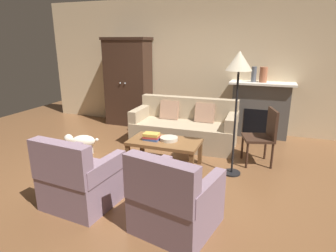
{
  "coord_description": "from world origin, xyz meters",
  "views": [
    {
      "loc": [
        1.72,
        -3.67,
        1.9
      ],
      "look_at": [
        0.17,
        0.59,
        0.55
      ],
      "focal_mm": 30.47,
      "sensor_mm": 36.0,
      "label": 1
    }
  ],
  "objects_px": {
    "armchair_near_left": "(80,181)",
    "armchair_near_right": "(175,202)",
    "floor_lamp": "(239,69)",
    "fireplace": "(260,109)",
    "couch": "(185,128)",
    "fruit_bowl": "(169,139)",
    "coffee_table": "(165,144)",
    "armoire": "(128,82)",
    "mantel_vase_slate": "(254,74)",
    "side_chair_wooden": "(264,133)",
    "book_stack": "(151,136)",
    "dog": "(81,142)",
    "mantel_vase_terracotta": "(263,75)"
  },
  "relations": [
    {
      "from": "fruit_bowl",
      "to": "armchair_near_left",
      "type": "xyz_separation_m",
      "value": [
        -0.61,
        -1.43,
        -0.13
      ]
    },
    {
      "from": "armoire",
      "to": "mantel_vase_slate",
      "type": "bearing_deg",
      "value": 1.24
    },
    {
      "from": "couch",
      "to": "side_chair_wooden",
      "type": "bearing_deg",
      "value": -17.5
    },
    {
      "from": "side_chair_wooden",
      "to": "floor_lamp",
      "type": "relative_size",
      "value": 0.51
    },
    {
      "from": "book_stack",
      "to": "mantel_vase_terracotta",
      "type": "relative_size",
      "value": 0.85
    },
    {
      "from": "side_chair_wooden",
      "to": "dog",
      "type": "xyz_separation_m",
      "value": [
        -2.94,
        -0.69,
        -0.27
      ]
    },
    {
      "from": "coffee_table",
      "to": "fruit_bowl",
      "type": "relative_size",
      "value": 3.96
    },
    {
      "from": "fruit_bowl",
      "to": "armchair_near_left",
      "type": "height_order",
      "value": "armchair_near_left"
    },
    {
      "from": "armchair_near_left",
      "to": "dog",
      "type": "height_order",
      "value": "armchair_near_left"
    },
    {
      "from": "floor_lamp",
      "to": "fireplace",
      "type": "bearing_deg",
      "value": 82.38
    },
    {
      "from": "armoire",
      "to": "mantel_vase_slate",
      "type": "relative_size",
      "value": 6.58
    },
    {
      "from": "book_stack",
      "to": "mantel_vase_slate",
      "type": "distance_m",
      "value": 2.6
    },
    {
      "from": "fireplace",
      "to": "dog",
      "type": "distance_m",
      "value": 3.55
    },
    {
      "from": "armoire",
      "to": "floor_lamp",
      "type": "xyz_separation_m",
      "value": [
        2.68,
        -1.91,
        0.55
      ]
    },
    {
      "from": "fireplace",
      "to": "armchair_near_left",
      "type": "xyz_separation_m",
      "value": [
        -1.86,
        -3.46,
        -0.25
      ]
    },
    {
      "from": "armoire",
      "to": "mantel_vase_terracotta",
      "type": "height_order",
      "value": "armoire"
    },
    {
      "from": "armchair_near_right",
      "to": "book_stack",
      "type": "bearing_deg",
      "value": 121.28
    },
    {
      "from": "armchair_near_left",
      "to": "side_chair_wooden",
      "type": "distance_m",
      "value": 2.83
    },
    {
      "from": "coffee_table",
      "to": "dog",
      "type": "height_order",
      "value": "coffee_table"
    },
    {
      "from": "armoire",
      "to": "coffee_table",
      "type": "height_order",
      "value": "armoire"
    },
    {
      "from": "coffee_table",
      "to": "fruit_bowl",
      "type": "distance_m",
      "value": 0.11
    },
    {
      "from": "armchair_near_left",
      "to": "floor_lamp",
      "type": "relative_size",
      "value": 0.49
    },
    {
      "from": "coffee_table",
      "to": "armchair_near_right",
      "type": "relative_size",
      "value": 1.21
    },
    {
      "from": "mantel_vase_terracotta",
      "to": "armchair_near_right",
      "type": "bearing_deg",
      "value": -100.53
    },
    {
      "from": "coffee_table",
      "to": "side_chair_wooden",
      "type": "relative_size",
      "value": 1.22
    },
    {
      "from": "armchair_near_right",
      "to": "side_chair_wooden",
      "type": "xyz_separation_m",
      "value": [
        0.78,
        2.07,
        0.2
      ]
    },
    {
      "from": "fruit_bowl",
      "to": "book_stack",
      "type": "xyz_separation_m",
      "value": [
        -0.27,
        -0.07,
        0.03
      ]
    },
    {
      "from": "mantel_vase_slate",
      "to": "armchair_near_right",
      "type": "relative_size",
      "value": 0.33
    },
    {
      "from": "mantel_vase_slate",
      "to": "mantel_vase_terracotta",
      "type": "bearing_deg",
      "value": 0.0
    },
    {
      "from": "couch",
      "to": "armoire",
      "type": "bearing_deg",
      "value": 150.76
    },
    {
      "from": "fireplace",
      "to": "dog",
      "type": "xyz_separation_m",
      "value": [
        -2.81,
        -2.15,
        -0.32
      ]
    },
    {
      "from": "floor_lamp",
      "to": "coffee_table",
      "type": "bearing_deg",
      "value": -176.13
    },
    {
      "from": "floor_lamp",
      "to": "armchair_near_right",
      "type": "bearing_deg",
      "value": -104.12
    },
    {
      "from": "armoire",
      "to": "book_stack",
      "type": "xyz_separation_m",
      "value": [
        1.44,
        -2.02,
        -0.52
      ]
    },
    {
      "from": "mantel_vase_slate",
      "to": "armchair_near_right",
      "type": "distance_m",
      "value": 3.66
    },
    {
      "from": "armoire",
      "to": "side_chair_wooden",
      "type": "bearing_deg",
      "value": -24.03
    },
    {
      "from": "armchair_near_left",
      "to": "armchair_near_right",
      "type": "relative_size",
      "value": 0.96
    },
    {
      "from": "coffee_table",
      "to": "book_stack",
      "type": "bearing_deg",
      "value": -169.57
    },
    {
      "from": "armchair_near_right",
      "to": "floor_lamp",
      "type": "relative_size",
      "value": 0.51
    },
    {
      "from": "mantel_vase_terracotta",
      "to": "book_stack",
      "type": "bearing_deg",
      "value": -126.04
    },
    {
      "from": "armoire",
      "to": "floor_lamp",
      "type": "height_order",
      "value": "armoire"
    },
    {
      "from": "mantel_vase_terracotta",
      "to": "dog",
      "type": "xyz_separation_m",
      "value": [
        -2.81,
        -2.13,
        -1.02
      ]
    },
    {
      "from": "fruit_bowl",
      "to": "coffee_table",
      "type": "bearing_deg",
      "value": -154.16
    },
    {
      "from": "armchair_near_left",
      "to": "dog",
      "type": "bearing_deg",
      "value": 125.99
    },
    {
      "from": "floor_lamp",
      "to": "side_chair_wooden",
      "type": "bearing_deg",
      "value": 53.44
    },
    {
      "from": "couch",
      "to": "fruit_bowl",
      "type": "xyz_separation_m",
      "value": [
        0.06,
        -1.03,
        0.13
      ]
    },
    {
      "from": "fruit_bowl",
      "to": "book_stack",
      "type": "bearing_deg",
      "value": -165.69
    },
    {
      "from": "mantel_vase_terracotta",
      "to": "dog",
      "type": "height_order",
      "value": "mantel_vase_terracotta"
    },
    {
      "from": "fireplace",
      "to": "coffee_table",
      "type": "distance_m",
      "value": 2.45
    },
    {
      "from": "fireplace",
      "to": "fruit_bowl",
      "type": "relative_size",
      "value": 4.54
    }
  ]
}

